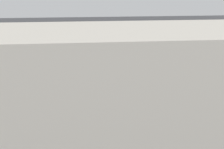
{
  "coord_description": "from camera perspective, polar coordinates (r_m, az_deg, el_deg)",
  "views": [
    {
      "loc": [
        2.14,
        14.36,
        7.68
      ],
      "look_at": [
        1.27,
        1.72,
        0.9
      ],
      "focal_mm": 28.0,
      "sensor_mm": 36.0,
      "label": 1
    }
  ],
  "objects": [
    {
      "name": "moving_hatchback",
      "position": [
        16.08,
        7.84,
        3.43
      ],
      "size": [
        3.94,
        1.8,
        2.06
      ],
      "color": "yellow",
      "rests_on": "ground"
    },
    {
      "name": "metal_railing",
      "position": [
        11.92,
        11.75,
        -8.14
      ],
      "size": [
        10.27,
        0.04,
        1.05
      ],
      "color": "#B7BABF",
      "rests_on": "ground"
    },
    {
      "name": "parked_sedan",
      "position": [
        16.88,
        29.38,
        0.97
      ],
      "size": [
        4.49,
        2.31,
        1.98
      ],
      "color": "black",
      "rests_on": "ground"
    },
    {
      "name": "fire_hydrant",
      "position": [
        13.51,
        -10.03,
        -4.96
      ],
      "size": [
        0.42,
        0.31,
        0.8
      ],
      "color": "red",
      "rests_on": "ground"
    },
    {
      "name": "building_block",
      "position": [
        7.25,
        19.36,
        -11.66
      ],
      "size": [
        15.03,
        2.4,
        6.45
      ],
      "primitive_type": "cube",
      "color": "gray",
      "rests_on": "ground"
    },
    {
      "name": "sign_post",
      "position": [
        12.51,
        -11.3,
        -1.64
      ],
      "size": [
        0.07,
        0.44,
        2.4
      ],
      "color": "#4C4C51",
      "rests_on": "ground"
    },
    {
      "name": "puddle_patch",
      "position": [
        16.03,
        6.4,
        -0.66
      ],
      "size": [
        3.88,
        3.88,
        0.01
      ],
      "primitive_type": "cylinder",
      "color": "black",
      "rests_on": "ground"
    },
    {
      "name": "kerb_strip",
      "position": [
        12.9,
        6.48,
        -8.47
      ],
      "size": [
        24.0,
        3.2,
        0.04
      ],
      "primitive_type": "cube",
      "color": "gray",
      "rests_on": "ground"
    },
    {
      "name": "pedestrian",
      "position": [
        13.73,
        -14.21,
        -3.46
      ],
      "size": [
        0.32,
        0.56,
        1.22
      ],
      "color": "blue",
      "rests_on": "ground"
    },
    {
      "name": "ground_plane",
      "position": [
        16.43,
        4.02,
        0.2
      ],
      "size": [
        60.0,
        60.0,
        0.0
      ],
      "primitive_type": "plane",
      "color": "black"
    }
  ]
}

